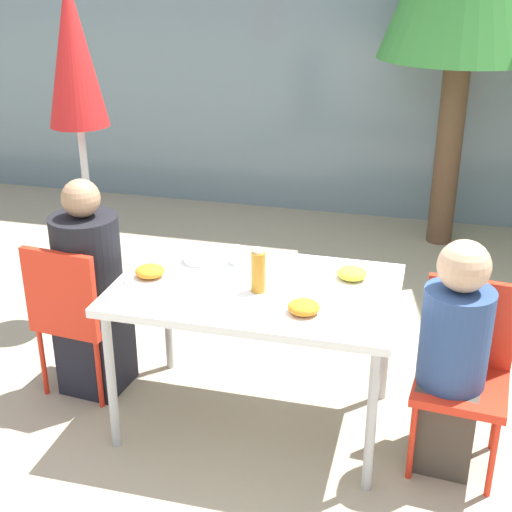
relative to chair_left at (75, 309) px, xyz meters
name	(u,v)px	position (x,y,z in m)	size (l,w,h in m)	color
ground_plane	(256,419)	(0.96, -0.02, -0.49)	(24.00, 24.00, 0.00)	tan
building_facade	(355,39)	(0.96, 3.24, 1.01)	(10.00, 0.20, 3.00)	slate
dining_table	(256,298)	(0.96, -0.02, 0.19)	(1.31, 0.84, 0.75)	white
chair_left	(75,309)	(0.00, 0.00, 0.00)	(0.44, 0.44, 0.85)	red
person_left	(91,295)	(0.06, 0.08, 0.05)	(0.34, 0.34, 1.17)	black
chair_right	(464,362)	(1.93, -0.02, 0.00)	(0.43, 0.43, 0.85)	red
person_right	(452,362)	(1.87, -0.10, 0.04)	(0.30, 0.30, 1.10)	#473D33
closed_umbrella	(75,72)	(-0.33, 0.85, 1.05)	(0.36, 0.36, 2.08)	#333333
plate_0	(304,310)	(1.23, -0.25, 0.28)	(0.25, 0.25, 0.07)	white
plate_1	(150,274)	(0.46, -0.07, 0.28)	(0.25, 0.25, 0.07)	white
plate_2	(352,276)	(1.39, 0.14, 0.28)	(0.25, 0.25, 0.07)	white
bottle	(258,271)	(0.99, -0.07, 0.36)	(0.07, 0.07, 0.21)	#B7751E
drinking_cup	(235,255)	(0.80, 0.21, 0.30)	(0.07, 0.07, 0.09)	silver
salad_bowl	(199,256)	(0.62, 0.18, 0.29)	(0.15, 0.15, 0.06)	white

